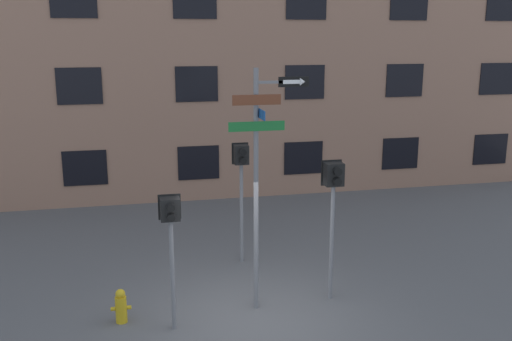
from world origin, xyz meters
The scene contains 7 objects.
ground_plane centered at (0.00, 0.00, 0.00)m, with size 60.00×60.00×0.00m, color #515154.
building_facade centered at (0.00, 8.36, 6.12)m, with size 24.00×0.64×12.25m.
street_sign_pole centered at (0.24, 0.44, 2.77)m, with size 1.47×0.86×4.55m.
pedestrian_signal_left centered at (-1.43, -0.03, 1.93)m, with size 0.39×0.40×2.45m.
pedestrian_signal_right centered at (1.70, 0.54, 2.22)m, with size 0.41×0.40×2.78m.
pedestrian_signal_across centered at (0.35, 2.79, 2.18)m, with size 0.38×0.40×2.77m.
fire_hydrant centered at (-2.35, 0.42, 0.31)m, with size 0.37×0.21×0.64m.
Camera 1 is at (-2.00, -9.37, 5.07)m, focal length 40.00 mm.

